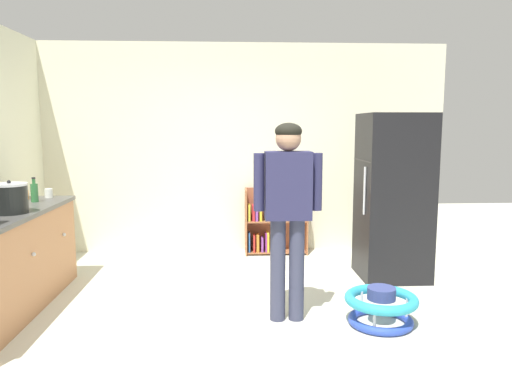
{
  "coord_description": "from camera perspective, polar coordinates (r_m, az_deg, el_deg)",
  "views": [
    {
      "loc": [
        -0.2,
        -3.99,
        1.64
      ],
      "look_at": [
        0.03,
        0.33,
        1.05
      ],
      "focal_mm": 33.86,
      "sensor_mm": 36.0,
      "label": 1
    }
  ],
  "objects": [
    {
      "name": "refrigerator",
      "position": [
        5.41,
        15.91,
        -0.53
      ],
      "size": [
        0.73,
        0.68,
        1.78
      ],
      "color": "black",
      "rests_on": "ground"
    },
    {
      "name": "white_cup",
      "position": [
        5.5,
        -23.3,
        -0.13
      ],
      "size": [
        0.08,
        0.08,
        0.09
      ],
      "primitive_type": "cylinder",
      "color": "white",
      "rests_on": "kitchen_counter"
    },
    {
      "name": "banana_bunch",
      "position": [
        4.94,
        -26.74,
        -1.38
      ],
      "size": [
        0.15,
        0.16,
        0.04
      ],
      "color": "yellow",
      "rests_on": "kitchen_counter"
    },
    {
      "name": "crock_pot",
      "position": [
        4.64,
        -27.06,
        -0.67
      ],
      "size": [
        0.29,
        0.29,
        0.29
      ],
      "color": "black",
      "rests_on": "kitchen_counter"
    },
    {
      "name": "green_glass_bottle",
      "position": [
        5.24,
        -24.72,
        -0.0
      ],
      "size": [
        0.07,
        0.07,
        0.25
      ],
      "color": "#33753D",
      "rests_on": "kitchen_counter"
    },
    {
      "name": "baby_walker",
      "position": [
        4.25,
        14.55,
        -12.94
      ],
      "size": [
        0.6,
        0.6,
        0.32
      ],
      "color": "#2D4ABB",
      "rests_on": "ground"
    },
    {
      "name": "back_wall",
      "position": [
        6.33,
        -1.2,
        5.12
      ],
      "size": [
        5.2,
        0.06,
        2.7
      ],
      "primitive_type": "cube",
      "color": "#EAE6C7",
      "rests_on": "ground"
    },
    {
      "name": "orange_cup",
      "position": [
        5.45,
        -25.69,
        -0.34
      ],
      "size": [
        0.08,
        0.08,
        0.09
      ],
      "primitive_type": "cylinder",
      "color": "orange",
      "rests_on": "kitchen_counter"
    },
    {
      "name": "ground_plane",
      "position": [
        4.32,
        -0.16,
        -14.56
      ],
      "size": [
        12.0,
        12.0,
        0.0
      ],
      "primitive_type": "plane",
      "color": "beige",
      "rests_on": "ground"
    },
    {
      "name": "bookshelf",
      "position": [
        6.29,
        1.81,
        -3.93
      ],
      "size": [
        0.8,
        0.28,
        0.85
      ],
      "color": "#9F603A",
      "rests_on": "ground"
    },
    {
      "name": "standing_person",
      "position": [
        4.01,
        3.78,
        -1.25
      ],
      "size": [
        0.57,
        0.22,
        1.67
      ],
      "color": "#383B54",
      "rests_on": "ground"
    }
  ]
}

